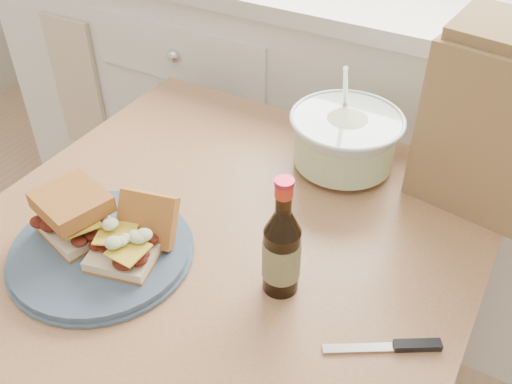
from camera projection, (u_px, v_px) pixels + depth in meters
The scene contains 9 objects.
cabinet_run at pixel (378, 137), 1.72m from camera, with size 2.50×0.64×0.94m.
dining_table at pixel (225, 274), 1.08m from camera, with size 0.87×0.87×0.73m.
plate at pixel (101, 251), 0.97m from camera, with size 0.30×0.30×0.02m, color #415469.
sandwich_left at pixel (75, 214), 0.96m from camera, with size 0.14×0.13×0.08m.
sandwich_right at pixel (131, 238), 0.93m from camera, with size 0.12×0.16×0.09m.
coleslaw_bowl at pixel (345, 143), 1.14m from camera, with size 0.23×0.23×0.22m.
beer_bottle at pixel (282, 250), 0.87m from camera, with size 0.06×0.06×0.22m.
knife at pixel (403, 346), 0.82m from camera, with size 0.15×0.10×0.01m.
paper_bag at pixel (497, 127), 1.00m from camera, with size 0.24×0.16×0.31m, color olive.
Camera 1 is at (0.39, 0.26, 1.42)m, focal length 40.00 mm.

